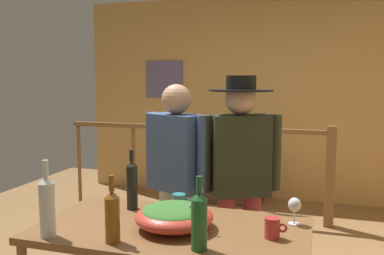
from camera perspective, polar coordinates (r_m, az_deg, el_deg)
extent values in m
cube|color=tan|center=(5.54, 9.33, 3.99)|extent=(4.83, 0.10, 2.64)
cube|color=slate|center=(5.81, -3.80, 6.61)|extent=(0.53, 0.03, 0.50)
cylinder|color=brown|center=(5.54, -15.20, -4.82)|extent=(0.04, 0.04, 0.99)
cylinder|color=brown|center=(5.17, -8.02, -5.46)|extent=(0.04, 0.04, 0.99)
cylinder|color=brown|center=(4.90, 0.13, -6.09)|extent=(0.04, 0.04, 0.99)
cylinder|color=brown|center=(4.73, 9.05, -6.63)|extent=(0.04, 0.04, 0.99)
cylinder|color=brown|center=(4.69, 18.40, -7.03)|extent=(0.04, 0.04, 0.99)
cube|color=brown|center=(4.81, 0.13, -0.05)|extent=(3.14, 0.07, 0.05)
cube|color=brown|center=(4.68, 18.42, -6.43)|extent=(0.10, 0.10, 1.09)
cube|color=#38281E|center=(5.43, 4.85, -7.87)|extent=(0.90, 0.40, 0.42)
cube|color=black|center=(5.38, 4.88, -5.58)|extent=(0.20, 0.12, 0.02)
cylinder|color=black|center=(5.37, 4.88, -5.06)|extent=(0.03, 0.03, 0.08)
cube|color=black|center=(5.30, 4.83, -3.07)|extent=(0.55, 0.06, 0.31)
cube|color=black|center=(5.28, 4.77, -3.12)|extent=(0.51, 0.01, 0.28)
cube|color=brown|center=(2.34, -2.78, -13.87)|extent=(1.47, 0.80, 0.04)
ellipsoid|color=#CC3D2D|center=(2.28, -2.48, -12.15)|extent=(0.42, 0.42, 0.13)
ellipsoid|color=#38702D|center=(2.27, -2.48, -11.32)|extent=(0.35, 0.35, 0.06)
cylinder|color=silver|center=(2.24, -0.41, -10.97)|extent=(0.16, 0.01, 0.21)
cylinder|color=silver|center=(2.42, 13.82, -12.71)|extent=(0.06, 0.06, 0.01)
cylinder|color=silver|center=(2.41, 13.85, -11.80)|extent=(0.01, 0.01, 0.07)
ellipsoid|color=silver|center=(2.39, 13.89, -10.23)|extent=(0.07, 0.07, 0.08)
cylinder|color=silver|center=(2.27, -19.25, -10.65)|extent=(0.08, 0.08, 0.28)
cone|color=silver|center=(2.23, -19.41, -6.80)|extent=(0.08, 0.08, 0.04)
cylinder|color=silver|center=(2.21, -19.47, -5.30)|extent=(0.03, 0.03, 0.08)
cylinder|color=brown|center=(2.12, -10.87, -12.38)|extent=(0.07, 0.07, 0.23)
cone|color=brown|center=(2.08, -10.95, -9.01)|extent=(0.07, 0.07, 0.03)
cylinder|color=brown|center=(2.06, -10.98, -7.52)|extent=(0.03, 0.03, 0.08)
cylinder|color=#1E5628|center=(2.00, 0.99, -13.19)|extent=(0.08, 0.08, 0.24)
cone|color=#1E5628|center=(1.95, 0.99, -9.34)|extent=(0.08, 0.08, 0.03)
cylinder|color=#1E5628|center=(1.94, 1.00, -7.78)|extent=(0.03, 0.03, 0.07)
cylinder|color=black|center=(2.60, -8.23, -8.17)|extent=(0.07, 0.07, 0.27)
cone|color=black|center=(2.57, -8.29, -4.93)|extent=(0.07, 0.07, 0.03)
cylinder|color=black|center=(2.56, -8.31, -3.83)|extent=(0.03, 0.03, 0.07)
cylinder|color=#B7332D|center=(2.19, 10.95, -13.38)|extent=(0.08, 0.08, 0.11)
torus|color=#B7332D|center=(2.18, 12.32, -13.32)|extent=(0.05, 0.01, 0.05)
cylinder|color=teal|center=(2.57, -1.81, -10.22)|extent=(0.08, 0.08, 0.10)
torus|color=teal|center=(2.55, -0.68, -10.21)|extent=(0.05, 0.01, 0.05)
cylinder|color=beige|center=(3.13, -0.83, -15.68)|extent=(0.13, 0.13, 0.78)
cylinder|color=beige|center=(3.25, -3.26, -14.85)|extent=(0.13, 0.13, 0.78)
cube|color=#3D5684|center=(3.00, -2.13, -3.41)|extent=(0.46, 0.37, 0.55)
cylinder|color=#3D5684|center=(2.83, 1.61, -3.74)|extent=(0.09, 0.09, 0.52)
cylinder|color=#3D5684|center=(3.18, -5.46, -2.61)|extent=(0.09, 0.09, 0.52)
sphere|color=tan|center=(2.96, -2.16, 3.91)|extent=(0.21, 0.21, 0.21)
cylinder|color=#9E3842|center=(3.10, 8.12, -15.98)|extent=(0.13, 0.13, 0.78)
cylinder|color=#9E3842|center=(3.06, 4.72, -16.23)|extent=(0.13, 0.13, 0.78)
cube|color=#2D3323|center=(2.88, 6.61, -3.77)|extent=(0.45, 0.36, 0.55)
cylinder|color=#2D3323|center=(2.95, 11.27, -3.36)|extent=(0.09, 0.09, 0.53)
cylinder|color=#2D3323|center=(2.83, 1.77, -3.62)|extent=(0.09, 0.09, 0.53)
sphere|color=beige|center=(2.84, 6.71, 3.90)|extent=(0.22, 0.22, 0.22)
cylinder|color=black|center=(2.83, 6.73, 5.09)|extent=(0.44, 0.44, 0.01)
cylinder|color=black|center=(2.83, 6.74, 6.10)|extent=(0.20, 0.20, 0.10)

